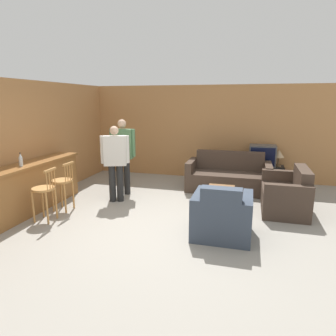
% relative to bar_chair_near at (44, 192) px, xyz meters
% --- Properties ---
extents(ground_plane, '(24.00, 24.00, 0.00)m').
position_rel_bar_chair_near_xyz_m(ground_plane, '(2.16, 0.32, -0.55)').
color(ground_plane, gray).
extents(wall_back, '(9.40, 0.08, 2.60)m').
position_rel_bar_chair_near_xyz_m(wall_back, '(2.16, 4.01, 0.75)').
color(wall_back, '#B27A47').
rests_on(wall_back, ground_plane).
extents(wall_left, '(0.08, 8.69, 2.60)m').
position_rel_bar_chair_near_xyz_m(wall_left, '(-0.95, 1.66, 0.75)').
color(wall_left, '#B27A47').
rests_on(wall_left, ground_plane).
extents(bar_counter, '(0.55, 2.78, 0.98)m').
position_rel_bar_chair_near_xyz_m(bar_counter, '(-0.61, 0.31, -0.05)').
color(bar_counter, brown).
rests_on(bar_counter, ground_plane).
extents(bar_chair_near, '(0.42, 0.42, 0.99)m').
position_rel_bar_chair_near_xyz_m(bar_chair_near, '(0.00, 0.00, 0.00)').
color(bar_chair_near, '#B77F42').
rests_on(bar_chair_near, ground_plane).
extents(bar_chair_mid, '(0.40, 0.40, 0.99)m').
position_rel_bar_chair_near_xyz_m(bar_chair_mid, '(0.00, 0.57, 0.00)').
color(bar_chair_mid, '#B77F42').
rests_on(bar_chair_mid, ground_plane).
extents(couch_far, '(2.00, 0.92, 0.93)m').
position_rel_bar_chair_near_xyz_m(couch_far, '(3.10, 2.86, -0.22)').
color(couch_far, '#423328').
rests_on(couch_far, ground_plane).
extents(armchair_near, '(0.93, 0.88, 0.91)m').
position_rel_bar_chair_near_xyz_m(armchair_near, '(3.19, 0.20, -0.21)').
color(armchair_near, '#384251').
rests_on(armchair_near, ground_plane).
extents(loveseat_right, '(0.85, 1.35, 0.90)m').
position_rel_bar_chair_near_xyz_m(loveseat_right, '(4.33, 1.73, -0.22)').
color(loveseat_right, '#423328').
rests_on(loveseat_right, ground_plane).
extents(coffee_table, '(0.55, 0.91, 0.38)m').
position_rel_bar_chair_near_xyz_m(coffee_table, '(3.03, 1.55, -0.23)').
color(coffee_table, brown).
rests_on(coffee_table, ground_plane).
extents(tv_unit, '(1.12, 0.47, 0.51)m').
position_rel_bar_chair_near_xyz_m(tv_unit, '(3.90, 3.63, -0.29)').
color(tv_unit, black).
rests_on(tv_unit, ground_plane).
extents(tv, '(0.67, 0.47, 0.54)m').
position_rel_bar_chair_near_xyz_m(tv, '(3.90, 3.62, 0.24)').
color(tv, '#4C4C4C').
rests_on(tv, tv_unit).
extents(bottle, '(0.07, 0.07, 0.26)m').
position_rel_bar_chair_near_xyz_m(bottle, '(-0.54, 0.11, 0.55)').
color(bottle, silver).
rests_on(bottle, bar_counter).
extents(book_on_table, '(0.18, 0.17, 0.03)m').
position_rel_bar_chair_near_xyz_m(book_on_table, '(2.98, 1.51, -0.15)').
color(book_on_table, black).
rests_on(book_on_table, coffee_table).
extents(table_lamp, '(0.28, 0.28, 0.43)m').
position_rel_bar_chair_near_xyz_m(table_lamp, '(4.30, 3.63, 0.29)').
color(table_lamp, brown).
rests_on(table_lamp, tv_unit).
extents(person_by_window, '(0.61, 0.22, 1.76)m').
position_rel_bar_chair_near_xyz_m(person_by_window, '(0.72, 1.91, 0.45)').
color(person_by_window, black).
rests_on(person_by_window, ground_plane).
extents(person_by_counter, '(0.59, 0.34, 1.66)m').
position_rel_bar_chair_near_xyz_m(person_by_counter, '(0.79, 1.36, 0.38)').
color(person_by_counter, black).
rests_on(person_by_counter, ground_plane).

